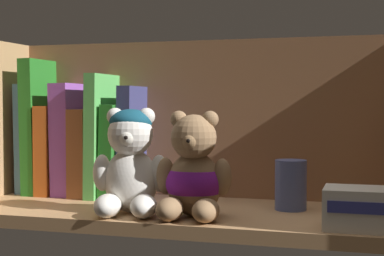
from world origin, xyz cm
name	(u,v)px	position (x,y,z in cm)	size (l,w,h in cm)	color
shelf_board	(175,214)	(0.00, 0.00, 1.00)	(67.73, 25.66, 2.00)	tan
shelf_back_panel	(199,124)	(0.00, 13.43, 14.83)	(70.13, 1.20, 29.65)	#90613F
book_0	(32,138)	(-31.53, 9.95, 12.02)	(1.67, 10.09, 20.03)	#3C6790
book_1	(44,126)	(-29.11, 9.95, 14.25)	(2.55, 12.72, 24.50)	#227120
book_2	(58,149)	(-26.17, 9.95, 10.03)	(2.71, 13.01, 16.06)	#BA551C
book_3	(74,139)	(-22.77, 9.95, 12.03)	(3.48, 12.47, 20.07)	purple
book_4	(93,152)	(-19.13, 9.95, 9.75)	(3.20, 14.07, 15.50)	brown
book_5	(107,135)	(-16.18, 9.95, 12.83)	(2.07, 14.98, 21.66)	#55B453
book_6	(120,150)	(-13.62, 9.95, 10.14)	(2.44, 13.57, 16.29)	#267424
book_7	(135,141)	(-10.88, 9.95, 11.77)	(2.43, 11.02, 19.53)	navy
teddy_bear_larger	(130,163)	(-5.11, -5.99, 9.52)	(11.93, 12.34, 15.85)	white
teddy_bear_smaller	(193,175)	(4.84, -6.05, 8.07)	(11.33, 11.90, 15.45)	#93704C
pillar_candle	(291,185)	(17.66, 3.80, 5.88)	(4.89, 4.89, 7.76)	#4C5B99
small_product_box	(359,208)	(28.11, -7.99, 4.71)	(9.02, 7.40, 5.41)	silver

